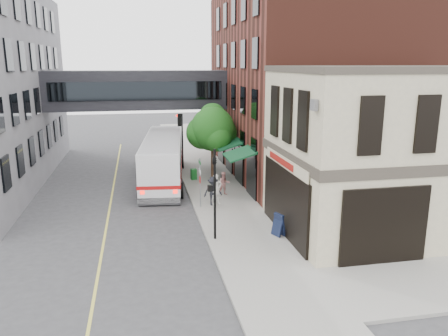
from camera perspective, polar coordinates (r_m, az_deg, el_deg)
name	(u,v)px	position (r m, az deg, el deg)	size (l,w,h in m)	color
ground	(214,259)	(20.01, -1.30, -11.85)	(120.00, 120.00, 0.00)	#38383A
sidewalk_main	(208,177)	(33.32, -2.08, -1.24)	(4.00, 60.00, 0.15)	gray
corner_building	(380,151)	(23.60, 19.74, 2.08)	(10.19, 8.12, 8.45)	tan
brick_building	(306,84)	(35.35, 10.65, 10.74)	(13.76, 18.00, 14.00)	#4D2118
skyway_bridge	(137,90)	(35.87, -11.25, 9.98)	(14.00, 3.18, 3.00)	black
traffic_signal_near	(214,183)	(20.88, -1.30, -2.01)	(0.44, 0.22, 4.60)	black
traffic_signal_far	(180,130)	(35.36, -5.71, 4.96)	(0.53, 0.28, 4.50)	black
street_sign_pole	(200,178)	(25.92, -3.15, -1.33)	(0.08, 0.75, 3.00)	gray
street_tree	(212,129)	(31.82, -1.57, 5.11)	(3.80, 3.20, 5.60)	#382619
lane_marking	(111,199)	(29.17, -14.53, -3.99)	(0.12, 40.00, 0.01)	#D8CC4C
bus	(163,157)	(32.46, -7.96, 1.40)	(3.98, 12.27, 3.24)	white
pedestrian_a	(216,189)	(26.60, -1.00, -2.77)	(0.70, 0.46, 1.91)	white
pedestrian_b	(224,183)	(28.51, 0.02, -2.03)	(0.75, 0.58, 1.54)	tan
pedestrian_c	(213,191)	(26.48, -1.47, -3.02)	(1.14, 0.65, 1.76)	black
newspaper_box	(194,174)	(32.45, -3.98, -0.80)	(0.41, 0.36, 0.81)	#166322
sandwich_board	(279,225)	(22.15, 7.16, -7.35)	(0.41, 0.64, 1.14)	#111833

